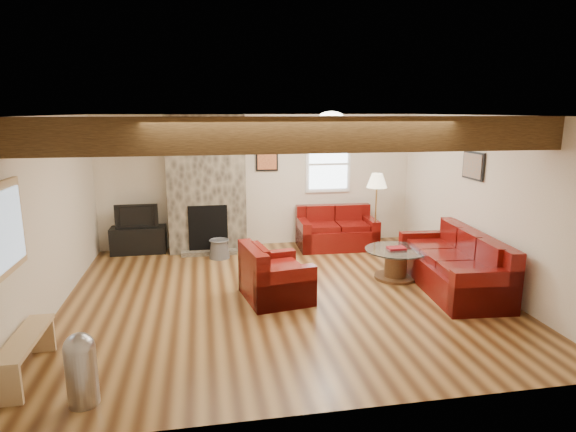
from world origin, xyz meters
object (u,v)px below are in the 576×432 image
object	(u,v)px
sofa_three	(452,261)
television	(137,215)
tv_cabinet	(139,240)
coffee_table	(396,264)
armchair_red	(276,272)
floor_lamp	(377,185)
loveseat	(337,228)

from	to	relation	value
sofa_three	television	bearing A→B (deg)	-114.97
sofa_three	tv_cabinet	xyz separation A→B (m)	(-4.74, 2.68, -0.17)
tv_cabinet	sofa_three	bearing A→B (deg)	-29.48
coffee_table	tv_cabinet	bearing A→B (deg)	152.39
armchair_red	sofa_three	bearing A→B (deg)	-101.18
coffee_table	floor_lamp	distance (m)	1.83
sofa_three	coffee_table	distance (m)	0.85
sofa_three	floor_lamp	size ratio (longest dim) A/B	1.48
coffee_table	floor_lamp	size ratio (longest dim) A/B	0.66
loveseat	tv_cabinet	bearing A→B (deg)	177.26
armchair_red	floor_lamp	size ratio (longest dim) A/B	0.65
loveseat	tv_cabinet	distance (m)	3.69
sofa_three	armchair_red	size ratio (longest dim) A/B	2.26
sofa_three	loveseat	world-z (taller)	sofa_three
loveseat	armchair_red	world-z (taller)	loveseat
television	coffee_table	bearing A→B (deg)	-27.61
floor_lamp	armchair_red	bearing A→B (deg)	-137.48
loveseat	television	world-z (taller)	television
loveseat	tv_cabinet	world-z (taller)	loveseat
coffee_table	television	xyz separation A→B (m)	(-4.10, 2.15, 0.47)
loveseat	floor_lamp	distance (m)	1.12
armchair_red	coffee_table	distance (m)	2.02
television	armchair_red	bearing A→B (deg)	-50.70
sofa_three	coffee_table	world-z (taller)	sofa_three
armchair_red	coffee_table	size ratio (longest dim) A/B	0.99
floor_lamp	television	bearing A→B (deg)	171.64
armchair_red	coffee_table	world-z (taller)	armchair_red
television	floor_lamp	xyz separation A→B (m)	(4.32, -0.63, 0.54)
tv_cabinet	television	distance (m)	0.46
loveseat	armchair_red	size ratio (longest dim) A/B	1.53
television	floor_lamp	size ratio (longest dim) A/B	0.52
sofa_three	loveseat	bearing A→B (deg)	-151.33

